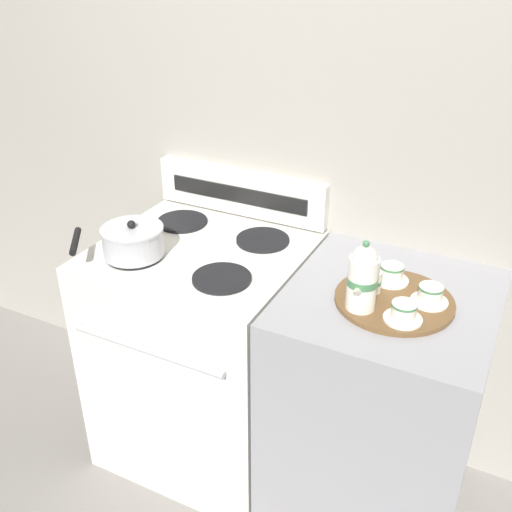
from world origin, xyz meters
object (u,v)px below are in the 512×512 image
stove (206,352)px  creamer_jug (372,281)px  teapot (363,278)px  teacup_left (392,273)px  teacup_front (430,294)px  teacup_right (404,312)px  serving_tray (394,300)px  saucepan (132,241)px

stove → creamer_jug: (0.61, -0.02, 0.49)m
teapot → teacup_left: bearing=77.6°
teacup_front → teacup_right: bearing=-110.8°
teapot → teacup_front: 0.22m
stove → teacup_right: 0.89m
teapot → teacup_front: size_ratio=1.98×
serving_tray → creamer_jug: size_ratio=5.28×
teacup_left → teacup_front: same height
creamer_jug → teacup_right: bearing=-41.1°
teapot → teacup_right: size_ratio=1.98×
stove → teacup_front: teacup_front is taller
serving_tray → stove: bearing=177.4°
teapot → creamer_jug: teapot is taller
serving_tray → teacup_front: (0.10, 0.03, 0.03)m
teapot → teacup_right: teapot is taller
teacup_left → creamer_jug: creamer_jug is taller
teacup_right → creamer_jug: bearing=138.9°
saucepan → creamer_jug: (0.78, 0.13, -0.01)m
teacup_front → serving_tray: bearing=-165.3°
teacup_right → creamer_jug: (-0.12, 0.11, 0.01)m
teacup_left → serving_tray: bearing=-68.5°
teapot → creamer_jug: bearing=88.8°
teacup_left → creamer_jug: 0.09m
saucepan → teacup_left: bearing=14.4°
serving_tray → teacup_left: (-0.04, 0.09, 0.03)m
stove → teacup_left: size_ratio=8.33×
teapot → teacup_front: bearing=34.0°
creamer_jug → stove: bearing=178.1°
teacup_right → creamer_jug: 0.16m
serving_tray → teacup_left: bearing=111.5°
serving_tray → teacup_front: teacup_front is taller
teacup_front → creamer_jug: creamer_jug is taller
teacup_right → serving_tray: bearing=116.8°
teacup_right → saucepan: bearing=-178.7°
serving_tray → teacup_left: 0.11m
teacup_left → teacup_right: 0.21m
stove → teacup_left: (0.65, 0.06, 0.49)m
saucepan → teacup_front: (0.95, 0.14, -0.02)m
serving_tray → teacup_front: size_ratio=3.22×
teacup_front → creamer_jug: bearing=-175.2°
saucepan → teacup_front: 0.97m
saucepan → teapot: (0.78, 0.03, 0.05)m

